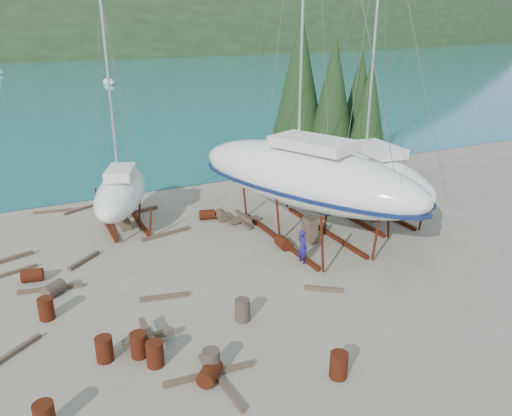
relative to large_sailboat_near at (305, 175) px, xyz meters
name	(u,v)px	position (x,y,z in m)	size (l,w,h in m)	color
ground	(241,295)	(-5.42, -4.02, -3.40)	(600.00, 600.00, 0.00)	#675E51
bay_water	(10,43)	(-5.42, 310.98, -3.40)	(700.00, 700.00, 0.00)	teal
far_hill	(10,43)	(-5.42, 315.98, -3.40)	(800.00, 360.00, 110.00)	black
far_house_right	(105,44)	(24.58, 185.98, -0.48)	(6.60, 5.60, 5.60)	beige
cypress_near_right	(333,98)	(7.08, 7.98, 2.39)	(3.60, 3.60, 10.00)	black
cypress_mid_right	(368,114)	(8.58, 5.98, 1.52)	(3.06, 3.06, 8.50)	black
cypress_back_left	(299,83)	(5.58, 9.98, 3.26)	(4.14, 4.14, 11.50)	black
cypress_far_right	(359,102)	(10.08, 8.98, 1.81)	(3.24, 3.24, 9.00)	black
moored_boat_mid	(109,82)	(4.58, 75.98, -3.01)	(2.00, 5.00, 6.05)	silver
large_sailboat_near	(305,175)	(0.00, 0.00, 0.00)	(8.71, 13.92, 21.15)	silver
large_sailboat_far	(370,172)	(4.87, 0.83, -0.71)	(3.80, 10.62, 16.49)	silver
small_sailboat_shore	(121,192)	(-8.10, 5.69, -1.39)	(5.11, 7.99, 12.23)	silver
worker	(302,246)	(-1.57, -2.51, -2.58)	(0.60, 0.39, 1.64)	navy
drum_0	(104,349)	(-11.27, -5.83, -2.96)	(0.58, 0.58, 0.88)	#5E2410
drum_2	(32,275)	(-13.07, 1.14, -3.11)	(0.58, 0.58, 0.88)	#5E2410
drum_4	(207,215)	(-3.59, 4.64, -3.11)	(0.58, 0.58, 0.88)	#5E2410
drum_6	(283,243)	(-1.61, -0.74, -3.11)	(0.58, 0.58, 0.88)	#5E2410
drum_7	(339,365)	(-4.78, -9.99, -2.96)	(0.58, 0.58, 0.88)	#5E2410
drum_8	(46,309)	(-12.78, -2.30, -2.96)	(0.58, 0.58, 0.88)	#5E2410
drum_10	(139,345)	(-10.18, -6.12, -2.96)	(0.58, 0.58, 0.88)	#5E2410
drum_11	(222,216)	(-2.90, 4.10, -3.11)	(0.58, 0.58, 0.88)	#2D2823
drum_12	(210,373)	(-8.51, -8.34, -3.11)	(0.58, 0.58, 0.88)	#5E2410
drum_14	(155,354)	(-9.83, -6.84, -2.96)	(0.58, 0.58, 0.88)	#5E2410
drum_15	(54,289)	(-12.36, -0.54, -3.11)	(0.58, 0.58, 0.88)	#2D2823
drum_16	(211,362)	(-8.35, -8.06, -2.96)	(0.58, 0.58, 0.88)	#2D2823
drum_17	(243,310)	(-6.14, -5.70, -2.96)	(0.58, 0.58, 0.88)	#2D2823
timber_0	(57,211)	(-11.21, 9.72, -3.33)	(0.14, 2.63, 0.14)	brown
timber_1	(297,251)	(-1.24, -1.49, -3.30)	(0.19, 1.64, 0.19)	brown
timber_2	(12,258)	(-13.82, 3.84, -3.31)	(0.19, 1.96, 0.19)	brown
timber_3	(220,381)	(-8.26, -8.59, -3.33)	(0.15, 2.98, 0.15)	brown
timber_4	(164,297)	(-8.36, -2.84, -3.32)	(0.17, 1.98, 0.17)	brown
timber_5	(209,374)	(-8.45, -8.14, -3.32)	(0.16, 2.98, 0.16)	brown
timber_6	(143,210)	(-6.59, 7.49, -3.31)	(0.19, 1.87, 0.19)	brown
timber_7	(323,289)	(-2.17, -5.21, -3.31)	(0.17, 1.59, 0.17)	brown
timber_8	(84,260)	(-10.78, 2.05, -3.31)	(0.19, 1.95, 0.19)	brown
timber_9	(82,209)	(-9.80, 9.45, -3.33)	(0.15, 2.38, 0.15)	brown
timber_10	(166,234)	(-6.38, 3.44, -3.32)	(0.16, 2.81, 0.16)	brown
timber_12	(13,353)	(-14.04, -4.16, -3.32)	(0.17, 2.25, 0.17)	brown
timber_15	(8,274)	(-14.05, 2.22, -3.33)	(0.15, 2.62, 0.15)	brown
timber_17	(51,289)	(-12.46, -0.05, -3.32)	(0.16, 2.62, 0.16)	brown
timber_pile_fore	(148,337)	(-9.75, -5.64, -3.10)	(1.80, 1.80, 0.60)	brown
timber_pile_aft	(243,220)	(-2.06, 2.96, -3.10)	(1.80, 1.80, 0.60)	brown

